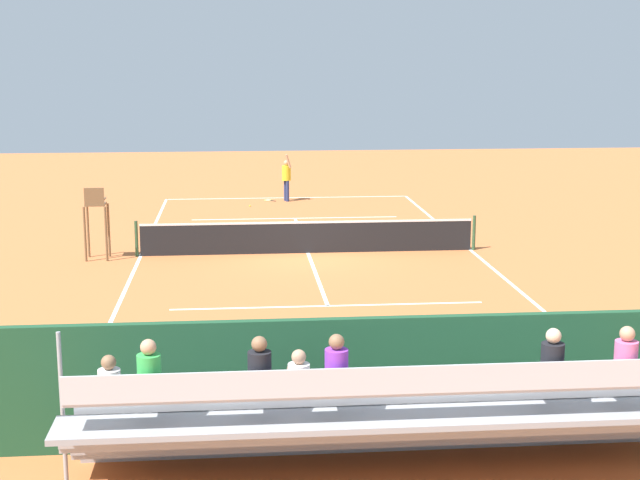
# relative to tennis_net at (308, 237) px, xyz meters

# --- Properties ---
(ground_plane) EXTENTS (60.00, 60.00, 0.00)m
(ground_plane) POSITION_rel_tennis_net_xyz_m (0.00, 0.00, -0.50)
(ground_plane) COLOR #C66B38
(court_line_markings) EXTENTS (10.10, 22.20, 0.01)m
(court_line_markings) POSITION_rel_tennis_net_xyz_m (0.00, -0.04, -0.50)
(court_line_markings) COLOR white
(court_line_markings) RESTS_ON ground
(tennis_net) EXTENTS (10.30, 0.10, 1.07)m
(tennis_net) POSITION_rel_tennis_net_xyz_m (0.00, 0.00, 0.00)
(tennis_net) COLOR black
(tennis_net) RESTS_ON ground
(backdrop_wall) EXTENTS (18.00, 0.16, 2.00)m
(backdrop_wall) POSITION_rel_tennis_net_xyz_m (0.00, 14.00, 0.50)
(backdrop_wall) COLOR #1E4C2D
(backdrop_wall) RESTS_ON ground
(bleacher_stand) EXTENTS (9.06, 2.40, 2.48)m
(bleacher_stand) POSITION_rel_tennis_net_xyz_m (0.13, 15.42, 0.48)
(bleacher_stand) COLOR #9EA0A5
(bleacher_stand) RESTS_ON ground
(umpire_chair) EXTENTS (0.67, 0.67, 2.14)m
(umpire_chair) POSITION_rel_tennis_net_xyz_m (6.20, 0.32, 0.81)
(umpire_chair) COLOR brown
(umpire_chair) RESTS_ON ground
(courtside_bench) EXTENTS (1.80, 0.40, 0.93)m
(courtside_bench) POSITION_rel_tennis_net_xyz_m (-2.89, 13.27, 0.06)
(courtside_bench) COLOR #9E754C
(courtside_bench) RESTS_ON ground
(equipment_bag) EXTENTS (0.90, 0.36, 0.36)m
(equipment_bag) POSITION_rel_tennis_net_xyz_m (-1.45, 13.40, -0.32)
(equipment_bag) COLOR #B22D2D
(equipment_bag) RESTS_ON ground
(tennis_player) EXTENTS (0.45, 0.56, 1.93)m
(tennis_player) POSITION_rel_tennis_net_xyz_m (0.08, -10.14, 0.51)
(tennis_player) COLOR navy
(tennis_player) RESTS_ON ground
(tennis_racket) EXTENTS (0.53, 0.50, 0.03)m
(tennis_racket) POSITION_rel_tennis_net_xyz_m (0.82, -10.32, -0.49)
(tennis_racket) COLOR black
(tennis_racket) RESTS_ON ground
(tennis_ball_near) EXTENTS (0.07, 0.07, 0.07)m
(tennis_ball_near) POSITION_rel_tennis_net_xyz_m (1.60, -8.86, -0.47)
(tennis_ball_near) COLOR #CCDB33
(tennis_ball_near) RESTS_ON ground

